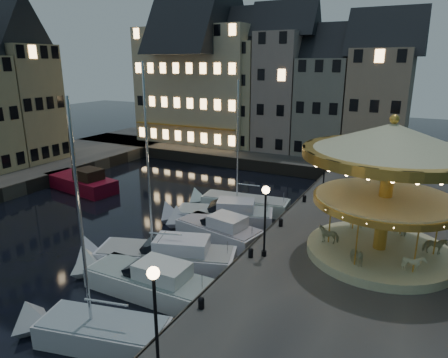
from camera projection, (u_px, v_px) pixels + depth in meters
The scene contains 29 objects.
ground at pixel (152, 256), 25.45m from camera, with size 160.00×160.00×0.00m, color black.
quay_east at pixel (399, 255), 24.19m from camera, with size 16.00×56.00×1.30m, color #474442.
quay_north at pixel (233, 151), 52.64m from camera, with size 44.00×12.00×1.30m, color #474442.
quaywall_e at pixel (274, 231), 27.72m from camera, with size 0.15×44.00×1.30m, color #47423A.
quaywall_n at pixel (226, 162), 46.65m from camera, with size 48.00×0.15×1.30m, color #47423A.
quaywall_w at pixel (0, 196), 34.93m from camera, with size 0.15×44.00×1.30m, color #47423A.
streetlamp_a at pixel (155, 306), 13.47m from camera, with size 0.44×0.44×4.17m.
streetlamp_b at pixel (265, 211), 21.99m from camera, with size 0.44×0.44×4.17m.
streetlamp_c at pixel (325, 160), 33.48m from camera, with size 0.44×0.44×4.17m.
bollard_a at pixel (201, 302), 17.83m from camera, with size 0.30×0.30×0.57m.
bollard_b at pixel (251, 252), 22.51m from camera, with size 0.30×0.30×0.57m.
bollard_c at pixel (281, 222), 26.76m from camera, with size 0.30×0.30×0.57m.
bollard_d at pixel (304, 198), 31.45m from camera, with size 0.30×0.30×0.57m.
townhouse_na at pixel (168, 92), 57.42m from camera, with size 5.50×8.00×12.80m.
townhouse_nb at pixel (201, 89), 54.87m from camera, with size 6.16×8.00×13.80m.
townhouse_nc at pixel (240, 87), 52.05m from camera, with size 6.82×8.00×14.80m.
townhouse_nd at pixel (283, 84), 49.37m from camera, with size 5.50×8.00×15.80m.
townhouse_ne at pixel (326, 98), 47.38m from camera, with size 6.16×8.00×12.80m.
townhouse_nf at pixel (380, 96), 44.57m from camera, with size 6.82×8.00×13.80m.
townhouse_wc at pixel (19, 94), 43.88m from camera, with size 8.80×5.50×14.20m.
hotel_corner at pixel (201, 78), 54.42m from camera, with size 17.60×9.00×16.80m.
motorboat_a at pixel (92, 331), 17.56m from camera, with size 6.80×3.56×11.21m.
motorboat_b at pixel (144, 280), 21.42m from camera, with size 8.22×2.44×2.15m.
motorboat_c at pixel (160, 256), 24.05m from camera, with size 9.27×5.10×12.44m.
motorboat_d at pixel (214, 230), 27.89m from camera, with size 7.29×3.58×2.15m.
motorboat_e at pixel (219, 216), 30.45m from camera, with size 8.23×4.85×2.15m.
motorboat_f at pixel (239, 203), 33.40m from camera, with size 8.29×2.98×10.95m.
red_fishing_boat at pixel (81, 183), 38.46m from camera, with size 8.39×3.97×6.12m.
carousel at pixel (389, 166), 21.26m from camera, with size 9.19×9.19×8.04m.
Camera 1 is at (14.67, -18.32, 11.93)m, focal length 32.00 mm.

